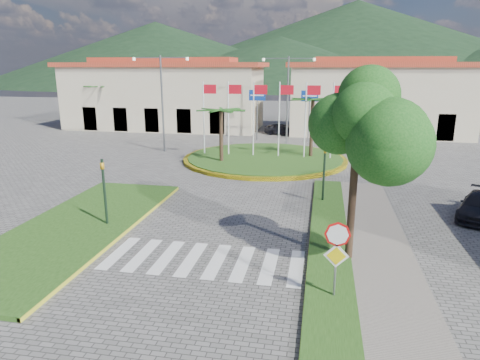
% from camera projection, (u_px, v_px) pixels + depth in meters
% --- Properties ---
extents(ground, '(160.00, 160.00, 0.00)m').
position_uv_depth(ground, '(164.00, 319.00, 12.55)').
color(ground, '#5D5B58').
rests_on(ground, ground).
extents(sidewalk_right, '(4.00, 28.00, 0.15)m').
position_uv_depth(sidewalk_right, '(369.00, 301.00, 13.33)').
color(sidewalk_right, gray).
rests_on(sidewalk_right, ground).
extents(verge_right, '(1.60, 28.00, 0.18)m').
position_uv_depth(verge_right, '(330.00, 297.00, 13.55)').
color(verge_right, '#204714').
rests_on(verge_right, ground).
extents(median_left, '(5.00, 14.00, 0.18)m').
position_uv_depth(median_left, '(76.00, 227.00, 19.40)').
color(median_left, '#204714').
rests_on(median_left, ground).
extents(crosswalk, '(8.00, 3.00, 0.01)m').
position_uv_depth(crosswalk, '(202.00, 260.00, 16.34)').
color(crosswalk, silver).
rests_on(crosswalk, ground).
extents(roundabout_island, '(12.70, 12.70, 6.00)m').
position_uv_depth(roundabout_island, '(265.00, 158.00, 33.36)').
color(roundabout_island, yellow).
rests_on(roundabout_island, ground).
extents(stop_sign, '(0.80, 0.11, 2.65)m').
position_uv_depth(stop_sign, '(337.00, 248.00, 13.05)').
color(stop_sign, slate).
rests_on(stop_sign, ground).
extents(deciduous_tree, '(3.60, 3.60, 6.80)m').
position_uv_depth(deciduous_tree, '(358.00, 125.00, 14.94)').
color(deciduous_tree, black).
rests_on(deciduous_tree, ground).
extents(traffic_light_left, '(0.15, 0.18, 3.20)m').
position_uv_depth(traffic_light_left, '(104.00, 186.00, 19.16)').
color(traffic_light_left, black).
rests_on(traffic_light_left, ground).
extents(traffic_light_right, '(0.15, 0.18, 3.20)m').
position_uv_depth(traffic_light_right, '(324.00, 168.00, 22.60)').
color(traffic_light_right, black).
rests_on(traffic_light_right, ground).
extents(traffic_light_far, '(0.18, 0.15, 3.20)m').
position_uv_depth(traffic_light_far, '(368.00, 131.00, 35.24)').
color(traffic_light_far, black).
rests_on(traffic_light_far, ground).
extents(direction_sign_west, '(1.60, 0.14, 5.20)m').
position_uv_depth(direction_sign_west, '(257.00, 104.00, 41.36)').
color(direction_sign_west, slate).
rests_on(direction_sign_west, ground).
extents(direction_sign_east, '(1.60, 0.14, 5.20)m').
position_uv_depth(direction_sign_east, '(309.00, 105.00, 40.45)').
color(direction_sign_east, slate).
rests_on(direction_sign_east, ground).
extents(street_lamp_centre, '(4.80, 0.16, 8.00)m').
position_uv_depth(street_lamp_centre, '(288.00, 95.00, 39.65)').
color(street_lamp_centre, slate).
rests_on(street_lamp_centre, ground).
extents(street_lamp_west, '(4.80, 0.16, 8.00)m').
position_uv_depth(street_lamp_west, '(162.00, 99.00, 35.78)').
color(street_lamp_west, slate).
rests_on(street_lamp_west, ground).
extents(building_left, '(23.32, 9.54, 8.05)m').
position_uv_depth(building_left, '(165.00, 94.00, 50.12)').
color(building_left, beige).
rests_on(building_left, ground).
extents(building_right, '(19.08, 9.54, 8.05)m').
position_uv_depth(building_right, '(378.00, 97.00, 45.74)').
color(building_right, beige).
rests_on(building_right, ground).
extents(hill_far_west, '(140.00, 140.00, 22.00)m').
position_uv_depth(hill_far_west, '(157.00, 54.00, 152.49)').
color(hill_far_west, black).
rests_on(hill_far_west, ground).
extents(hill_far_mid, '(180.00, 180.00, 30.00)m').
position_uv_depth(hill_far_mid, '(356.00, 43.00, 157.64)').
color(hill_far_mid, black).
rests_on(hill_far_mid, ground).
extents(hill_near_back, '(110.00, 110.00, 16.00)m').
position_uv_depth(hill_near_back, '(279.00, 63.00, 135.57)').
color(hill_near_back, black).
rests_on(hill_near_back, ground).
extents(white_van, '(4.77, 2.90, 1.24)m').
position_uv_depth(white_van, '(203.00, 125.00, 48.25)').
color(white_van, silver).
rests_on(white_van, ground).
extents(car_dark_a, '(3.86, 2.39, 1.23)m').
position_uv_depth(car_dark_a, '(281.00, 129.00, 45.53)').
color(car_dark_a, black).
rests_on(car_dark_a, ground).
extents(car_dark_b, '(3.65, 2.39, 1.14)m').
position_uv_depth(car_dark_b, '(351.00, 129.00, 45.99)').
color(car_dark_b, black).
rests_on(car_dark_b, ground).
extents(car_side_right, '(3.21, 4.41, 1.19)m').
position_uv_depth(car_side_right, '(480.00, 206.00, 20.74)').
color(car_side_right, black).
rests_on(car_side_right, ground).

